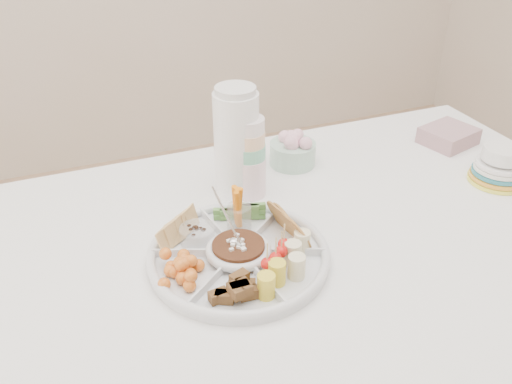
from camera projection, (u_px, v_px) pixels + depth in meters
name	position (u px, v px, depth m)	size (l,w,h in m)	color
dining_table	(314.00, 348.00, 1.44)	(1.52, 1.02, 0.76)	white
party_tray	(239.00, 253.00, 1.14)	(0.38, 0.38, 0.04)	silver
bean_dip	(238.00, 250.00, 1.14)	(0.11, 0.11, 0.04)	#391C11
tortillas	(290.00, 226.00, 1.19)	(0.11, 0.11, 0.07)	#A8744A
carrot_cucumber	(239.00, 203.00, 1.23)	(0.11, 0.11, 0.10)	orange
pita_raisins	(188.00, 227.00, 1.18)	(0.11, 0.11, 0.06)	tan
cherries	(181.00, 268.00, 1.08)	(0.12, 0.12, 0.05)	gold
granola_chunks	(237.00, 290.00, 1.02)	(0.10, 0.10, 0.04)	#45371F
banana_tomato	(295.00, 258.00, 1.07)	(0.11, 0.11, 0.09)	#E6C869
cup_stack	(249.00, 152.00, 1.33)	(0.09, 0.09, 0.24)	#BADAB6
thermos	(236.00, 141.00, 1.32)	(0.11, 0.11, 0.29)	white
flower_bowl	(293.00, 149.00, 1.50)	(0.13, 0.13, 0.10)	#98CDAB
napkin_stack	(448.00, 136.00, 1.62)	(0.15, 0.13, 0.05)	#B0848B
plate_stack	(500.00, 166.00, 1.41)	(0.15, 0.15, 0.10)	gold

